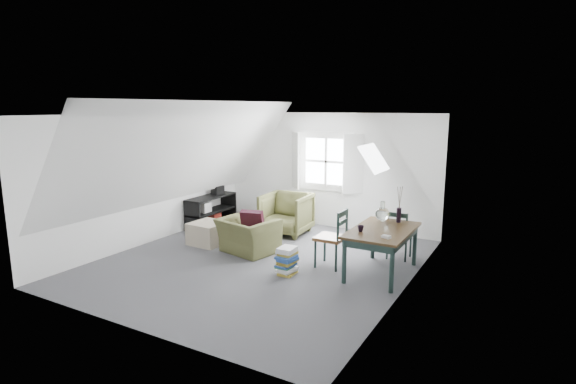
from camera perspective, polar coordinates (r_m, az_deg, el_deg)
The scene contains 24 objects.
floor at distance 7.84m, azimuth -3.68°, elevation -8.80°, with size 5.50×5.50×0.00m, color #4C4C52.
ceiling at distance 7.39m, azimuth -3.91°, elevation 9.79°, with size 5.50×5.50×0.00m, color white.
wall_back at distance 9.90m, azimuth 4.95°, elevation 2.75°, with size 5.00×5.00×0.00m, color white.
wall_front at distance 5.48m, azimuth -19.74°, elevation -4.37°, with size 5.00×5.00×0.00m, color white.
wall_left at distance 9.11m, azimuth -17.08°, elevation 1.62°, with size 5.50×5.50×0.00m, color white.
wall_right at distance 6.52m, azimuth 14.96°, elevation -1.76°, with size 5.50×5.50×0.00m, color white.
slope_left at distance 8.38m, azimuth -12.77°, elevation 4.70°, with size 5.50×5.50×0.00m, color white.
slope_right at distance 6.72m, azimuth 7.31°, elevation 3.44°, with size 5.50×5.50×0.00m, color white.
dormer_window at distance 9.81m, azimuth 4.78°, elevation 3.86°, with size 1.71×0.35×1.30m.
skylight at distance 7.94m, azimuth 10.87°, elevation 4.23°, with size 0.55×0.75×0.04m, color white.
armchair_near at distance 8.33m, azimuth -5.05°, elevation -7.62°, with size 0.97×0.85×0.63m, color #4B4C27.
armchair_far at distance 9.49m, azimuth -0.21°, elevation -5.29°, with size 0.92×0.94×0.86m, color #4B4C27.
throw_pillow at distance 8.30m, azimuth -4.53°, elevation -3.72°, with size 0.42×0.12×0.42m, color #360E1D.
ottoman at distance 8.88m, azimuth -10.04°, elevation -5.16°, with size 0.63×0.63×0.42m, color tan.
dining_table at distance 7.24m, azimuth 11.86°, elevation -5.37°, with size 0.88×1.47×0.74m.
demijohn at distance 7.64m, azimuth 11.89°, elevation -2.71°, with size 0.24×0.24×0.33m.
vase_twigs at distance 7.67m, azimuth 13.89°, elevation -2.77°, with size 0.08×0.09×0.60m.
cup at distance 7.02m, azimuth 9.19°, elevation -4.97°, with size 0.10×0.10×0.09m, color black.
paper_box at distance 6.74m, azimuth 12.36°, elevation -5.57°, with size 0.12×0.08×0.04m, color white.
dining_chair_far at distance 8.08m, azimuth 13.92°, elevation -5.18°, with size 0.40×0.40×0.86m.
dining_chair_near at distance 7.47m, azimuth 5.69°, elevation -5.72°, with size 0.46×0.46×0.98m.
media_shelf at distance 10.18m, azimuth -9.87°, elevation -2.58°, with size 0.44×1.31×0.67m.
electronics_box at distance 10.31m, azimuth -8.92°, elevation 0.21°, with size 0.19×0.26×0.21m, color black.
magazine_stack at distance 7.20m, azimuth -0.13°, elevation -8.73°, with size 0.32×0.39×0.43m.
Camera 1 is at (4.05, -6.18, 2.62)m, focal length 28.00 mm.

